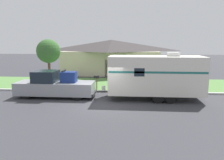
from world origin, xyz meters
The scene contains 8 objects.
ground_plane centered at (0.00, 0.00, 0.00)m, with size 120.00×120.00×0.00m, color #38383D.
curb_strip centered at (0.00, 3.75, 0.07)m, with size 80.00×0.30×0.14m.
lawn_strip centered at (0.00, 7.40, 0.01)m, with size 80.00×7.00×0.03m.
house_across_street centered at (-0.83, 15.64, 2.32)m, with size 13.25×8.06×4.48m.
pickup_truck centered at (-4.08, 1.86, 0.90)m, with size 6.05×1.95×2.11m.
travel_trailer centered at (3.58, 1.86, 1.83)m, with size 7.78×2.51×3.48m.
mailbox centered at (-1.20, 4.50, 1.00)m, with size 0.48×0.20×1.29m.
tree_in_yard centered at (-5.82, 5.51, 3.34)m, with size 2.18×2.18×4.46m.
Camera 1 is at (1.70, -14.18, 4.24)m, focal length 35.00 mm.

